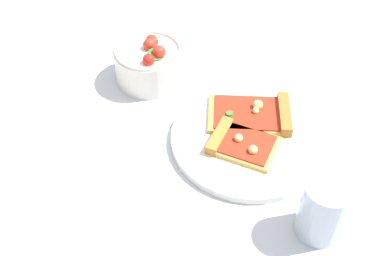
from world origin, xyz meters
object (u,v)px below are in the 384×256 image
(pizza_slice_near, at_px, (256,114))
(pizza_slice_far, at_px, (239,143))
(salad_bowl, at_px, (149,62))
(plate, at_px, (249,139))
(paper_napkin, at_px, (79,133))
(soda_glass, at_px, (322,210))

(pizza_slice_near, xyz_separation_m, pizza_slice_far, (-0.01, -0.08, -0.00))
(pizza_slice_far, distance_m, salad_bowl, 0.26)
(pizza_slice_near, relative_size, salad_bowl, 1.22)
(plate, relative_size, paper_napkin, 1.84)
(paper_napkin, bearing_deg, pizza_slice_far, 7.90)
(plate, xyz_separation_m, salad_bowl, (-0.23, 0.12, 0.03))
(plate, relative_size, salad_bowl, 2.04)
(pizza_slice_near, xyz_separation_m, paper_napkin, (-0.30, -0.12, -0.02))
(soda_glass, bearing_deg, paper_napkin, 169.02)
(pizza_slice_far, relative_size, paper_napkin, 0.81)
(soda_glass, bearing_deg, pizza_slice_near, 123.14)
(salad_bowl, distance_m, paper_napkin, 0.20)
(plate, height_order, paper_napkin, plate)
(plate, xyz_separation_m, pizza_slice_far, (-0.01, -0.03, 0.01))
(plate, bearing_deg, soda_glass, -48.43)
(salad_bowl, bearing_deg, pizza_slice_far, -34.42)
(plate, bearing_deg, salad_bowl, 152.40)
(pizza_slice_near, relative_size, pizza_slice_far, 1.36)
(paper_napkin, bearing_deg, plate, 12.72)
(plate, xyz_separation_m, paper_napkin, (-0.30, -0.07, -0.01))
(pizza_slice_near, bearing_deg, salad_bowl, 163.63)
(pizza_slice_near, height_order, pizza_slice_far, pizza_slice_near)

